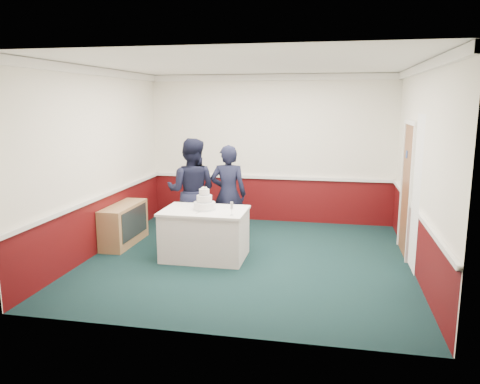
% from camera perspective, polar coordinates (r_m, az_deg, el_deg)
% --- Properties ---
extents(ground, '(5.00, 5.00, 0.00)m').
position_cam_1_polar(ground, '(7.52, 1.02, -8.14)').
color(ground, '#132F2F').
rests_on(ground, ground).
extents(room_shell, '(5.00, 5.00, 3.00)m').
position_cam_1_polar(room_shell, '(7.71, 2.47, 7.27)').
color(room_shell, white).
rests_on(room_shell, ground).
extents(sideboard, '(0.41, 1.20, 0.70)m').
position_cam_1_polar(sideboard, '(8.43, -13.96, -3.86)').
color(sideboard, '#9A754B').
rests_on(sideboard, ground).
extents(cake_table, '(1.32, 0.92, 0.79)m').
position_cam_1_polar(cake_table, '(7.48, -4.31, -5.06)').
color(cake_table, white).
rests_on(cake_table, ground).
extents(wedding_cake, '(0.35, 0.35, 0.36)m').
position_cam_1_polar(wedding_cake, '(7.36, -4.36, -1.32)').
color(wedding_cake, white).
rests_on(wedding_cake, cake_table).
extents(cake_knife, '(0.07, 0.22, 0.00)m').
position_cam_1_polar(cake_knife, '(7.20, -5.01, -2.48)').
color(cake_knife, silver).
rests_on(cake_knife, cake_table).
extents(champagne_flute, '(0.05, 0.05, 0.21)m').
position_cam_1_polar(champagne_flute, '(6.97, -1.02, -1.76)').
color(champagne_flute, silver).
rests_on(champagne_flute, cake_table).
extents(person_man, '(0.92, 0.73, 1.84)m').
position_cam_1_polar(person_man, '(8.21, -5.92, 0.11)').
color(person_man, black).
rests_on(person_man, ground).
extents(person_woman, '(0.67, 0.48, 1.73)m').
position_cam_1_polar(person_woman, '(8.17, -1.43, -0.29)').
color(person_woman, black).
rests_on(person_woman, ground).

